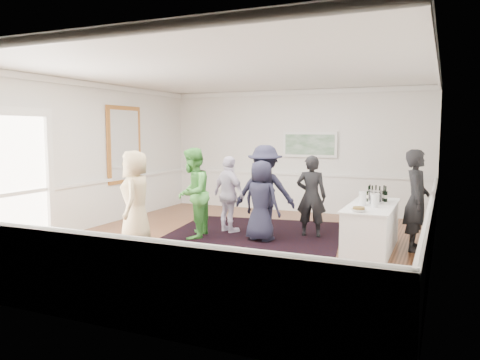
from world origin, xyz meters
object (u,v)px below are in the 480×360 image
at_px(serving_table, 371,228).
at_px(guest_navy, 261,201).
at_px(guest_dark_a, 265,191).
at_px(guest_tan, 135,198).
at_px(guest_lilac, 229,195).
at_px(bartender, 416,200).
at_px(guest_green, 193,193).
at_px(nut_bowl, 359,209).
at_px(ice_bucket, 375,197).
at_px(guest_dark_b, 311,196).

xyz_separation_m(serving_table, guest_navy, (-2.07, -0.08, 0.36)).
bearing_deg(guest_dark_a, serving_table, 158.85).
xyz_separation_m(guest_tan, guest_lilac, (1.17, 1.64, -0.08)).
distance_m(serving_table, guest_dark_a, 2.22).
bearing_deg(bartender, guest_green, 100.03).
xyz_separation_m(guest_tan, guest_green, (0.72, 0.90, 0.01)).
xyz_separation_m(guest_lilac, nut_bowl, (2.86, -1.18, 0.06)).
relative_size(bartender, guest_lilac, 1.12).
bearing_deg(guest_green, guest_dark_a, 107.17).
relative_size(guest_tan, ice_bucket, 6.82).
relative_size(guest_tan, guest_dark_b, 1.07).
bearing_deg(ice_bucket, guest_tan, -161.19).
bearing_deg(guest_tan, guest_green, 115.78).
height_order(guest_tan, guest_dark_b, guest_tan).
bearing_deg(guest_tan, guest_navy, 94.82).
height_order(serving_table, ice_bucket, ice_bucket).
xyz_separation_m(guest_green, guest_dark_b, (2.13, 1.05, -0.07)).
relative_size(bartender, guest_dark_a, 0.98).
bearing_deg(guest_dark_b, guest_navy, 37.19).
relative_size(guest_tan, guest_dark_a, 0.96).
distance_m(bartender, guest_green, 4.19).
distance_m(bartender, guest_dark_b, 2.01).
xyz_separation_m(guest_green, guest_dark_a, (1.26, 0.71, 0.02)).
bearing_deg(guest_green, guest_navy, 90.94).
relative_size(guest_dark_a, guest_navy, 1.18).
xyz_separation_m(bartender, guest_dark_a, (-2.86, -0.06, 0.02)).
distance_m(guest_green, guest_navy, 1.38).
relative_size(guest_lilac, guest_navy, 1.03).
height_order(bartender, guest_dark_b, bartender).
xyz_separation_m(serving_table, guest_dark_b, (-1.28, 0.66, 0.41)).
xyz_separation_m(guest_lilac, guest_dark_b, (1.68, 0.31, 0.02)).
distance_m(bartender, guest_navy, 2.82).
relative_size(serving_table, guest_navy, 1.32).
bearing_deg(guest_tan, ice_bucket, 83.32).
bearing_deg(nut_bowl, guest_lilac, 157.54).
xyz_separation_m(guest_navy, nut_bowl, (1.98, -0.75, 0.09)).
relative_size(guest_green, guest_lilac, 1.12).
distance_m(guest_green, nut_bowl, 3.35).
bearing_deg(guest_dark_a, guest_dark_b, -171.31).
height_order(guest_green, guest_navy, guest_green).
xyz_separation_m(bartender, nut_bowl, (-0.80, -1.21, -0.03)).
xyz_separation_m(bartender, guest_dark_b, (-1.99, 0.28, -0.08)).
height_order(serving_table, guest_lilac, guest_lilac).
bearing_deg(guest_dark_a, guest_navy, 88.14).
distance_m(guest_lilac, ice_bucket, 3.00).
bearing_deg(guest_tan, bartender, 83.48).
distance_m(guest_lilac, guest_dark_b, 1.70).
bearing_deg(guest_green, ice_bucket, 86.60).
bearing_deg(guest_tan, guest_dark_a, 103.44).
bearing_deg(serving_table, guest_dark_b, 152.83).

